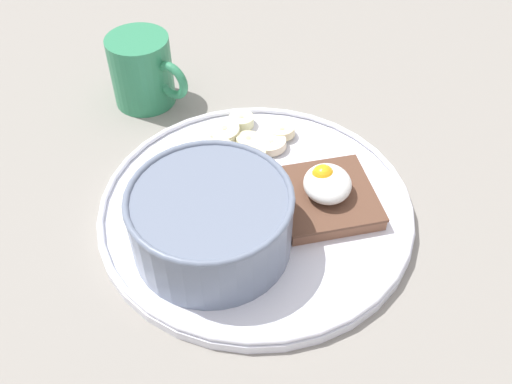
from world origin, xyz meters
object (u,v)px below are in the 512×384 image
poached_egg (327,183)px  coffee_mug (143,70)px  banana_slice_left (271,144)px  banana_slice_back (218,153)px  banana_slice_front (248,141)px  banana_slice_inner (241,121)px  oatmeal_bowl (211,220)px  banana_slice_upper (282,132)px  banana_slice_right (225,132)px  banana_slice_outer (252,154)px  toast_slice (326,198)px

poached_egg → coffee_mug: coffee_mug is taller
banana_slice_left → banana_slice_back: 5.87cm
banana_slice_front → coffee_mug: bearing=55.5°
banana_slice_inner → poached_egg: bearing=-142.7°
banana_slice_left → coffee_mug: (9.28, 15.37, 2.80)cm
oatmeal_bowl → banana_slice_upper: bearing=-21.5°
oatmeal_bowl → banana_slice_right: bearing=0.6°
banana_slice_outer → banana_slice_back: bearing=88.1°
banana_slice_back → coffee_mug: bearing=41.2°
coffee_mug → banana_slice_left: bearing=-121.1°
banana_slice_back → coffee_mug: coffee_mug is taller
banana_slice_front → banana_slice_inner: size_ratio=1.17×
coffee_mug → banana_slice_upper: bearing=-113.7°
banana_slice_back → banana_slice_inner: bearing=-20.3°
poached_egg → banana_slice_outer: size_ratio=1.45×
coffee_mug → banana_slice_right: bearing=-126.8°
banana_slice_left → coffee_mug: 18.17cm
poached_egg → coffee_mug: size_ratio=0.52×
toast_slice → coffee_mug: coffee_mug is taller
oatmeal_bowl → banana_slice_upper: (15.78, -6.22, -2.71)cm
banana_slice_right → banana_slice_inner: bearing=-39.6°
oatmeal_bowl → banana_slice_upper: size_ratio=3.68×
oatmeal_bowl → banana_slice_left: bearing=-19.9°
banana_slice_inner → banana_slice_outer: bearing=-165.4°
banana_slice_outer → banana_slice_upper: (4.08, -3.16, -0.25)cm
banana_slice_left → banana_slice_back: bearing=109.5°
poached_egg → banana_slice_outer: (6.01, 7.48, -2.03)cm
oatmeal_bowl → toast_slice: oatmeal_bowl is taller
banana_slice_inner → banana_slice_right: bearing=140.4°
banana_slice_right → banana_slice_back: bearing=174.1°
oatmeal_bowl → banana_slice_right: (15.41, 0.16, -2.60)cm
banana_slice_left → banana_slice_inner: size_ratio=1.37×
banana_slice_left → banana_slice_right: 5.42cm
oatmeal_bowl → banana_slice_outer: size_ratio=4.18×
banana_slice_back → banana_slice_upper: (3.96, -6.75, -0.15)cm
banana_slice_upper → coffee_mug: (7.28, 16.59, 2.76)cm
poached_egg → banana_slice_back: 12.83cm
banana_slice_outer → banana_slice_upper: size_ratio=0.88×
oatmeal_bowl → banana_slice_outer: (11.71, -3.06, -2.46)cm
banana_slice_left → poached_egg: bearing=-145.6°
toast_slice → banana_slice_upper: bearing=23.4°
banana_slice_outer → coffee_mug: coffee_mug is taller
poached_egg → banana_slice_upper: poached_egg is taller
oatmeal_bowl → banana_slice_inner: size_ratio=4.51×
banana_slice_left → coffee_mug: size_ratio=0.46×
banana_slice_right → banana_slice_upper: bearing=-86.7°
banana_slice_right → banana_slice_outer: banana_slice_outer is taller
poached_egg → banana_slice_back: poached_egg is taller
oatmeal_bowl → banana_slice_left: 14.91cm
banana_slice_inner → coffee_mug: (5.57, 11.93, 2.72)cm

